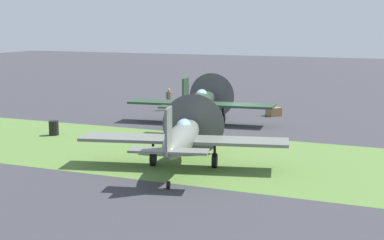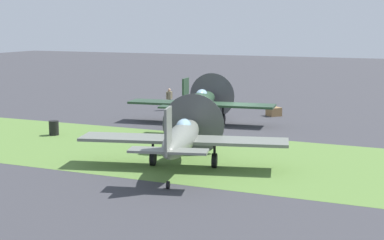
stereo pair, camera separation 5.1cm
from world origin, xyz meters
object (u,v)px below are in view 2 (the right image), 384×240
object	(u,v)px
ground_crew_chief	(169,99)
supply_crate	(274,112)
airplane_wingman	(182,138)
airplane_lead	(200,102)
fuel_drum	(54,128)

from	to	relation	value
ground_crew_chief	supply_crate	xyz separation A→B (m)	(8.44, 0.44, -0.59)
ground_crew_chief	supply_crate	bearing A→B (deg)	-62.03
airplane_wingman	airplane_lead	bearing A→B (deg)	94.13
airplane_lead	airplane_wingman	distance (m)	12.19
airplane_lead	airplane_wingman	world-z (taller)	airplane_lead
airplane_wingman	ground_crew_chief	bearing A→B (deg)	103.00
ground_crew_chief	fuel_drum	bearing A→B (deg)	-165.10
airplane_lead	fuel_drum	world-z (taller)	airplane_lead
supply_crate	ground_crew_chief	bearing A→B (deg)	-177.01
airplane_lead	fuel_drum	xyz separation A→B (m)	(-6.85, -7.15, -1.08)
airplane_wingman	ground_crew_chief	size ratio (longest dim) A/B	5.86
ground_crew_chief	supply_crate	distance (m)	8.47
airplane_wingman	ground_crew_chief	world-z (taller)	airplane_wingman
airplane_lead	supply_crate	bearing A→B (deg)	48.29
airplane_lead	ground_crew_chief	xyz separation A→B (m)	(-4.69, 5.02, -0.62)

